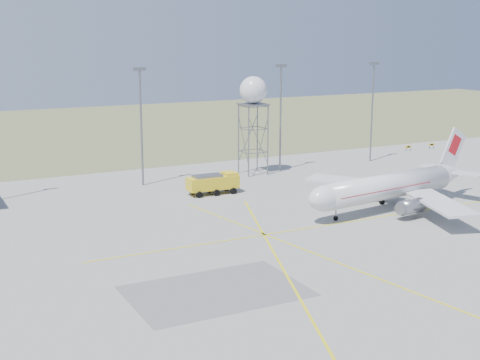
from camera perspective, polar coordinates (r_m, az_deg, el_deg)
ground at (r=69.60m, az=18.91°, el=-10.21°), size 400.00×400.00×0.00m
grass_strip at (r=191.49m, az=-12.79°, el=4.20°), size 400.00×120.00×0.03m
mast_b at (r=116.76m, az=-8.45°, el=5.36°), size 2.20×0.50×20.50m
mast_c at (r=128.56m, az=3.49°, el=6.09°), size 2.20×0.50×20.50m
mast_d at (r=141.07m, az=11.23°, el=6.43°), size 2.20×0.50×20.50m
taxi_sign_near at (r=157.04m, az=14.17°, el=2.74°), size 1.60×0.17×1.20m
taxi_sign_far at (r=161.73m, az=16.03°, el=2.91°), size 1.60×0.17×1.20m
airliner_main at (r=103.00m, az=12.67°, el=-0.56°), size 33.49×32.30×11.41m
radar_tower at (r=125.30m, az=1.13°, el=5.16°), size 5.09×5.09×18.43m
fire_truck at (r=110.75m, az=-2.22°, el=-0.35°), size 8.67×3.58×3.45m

